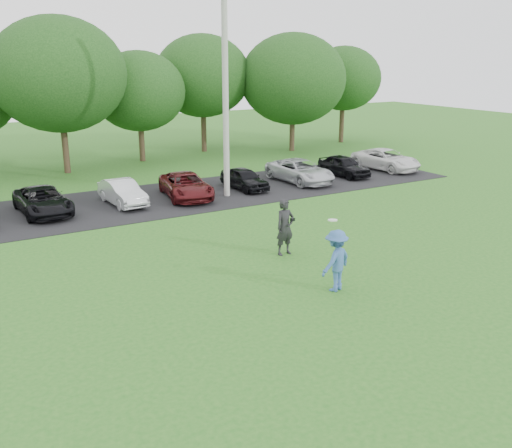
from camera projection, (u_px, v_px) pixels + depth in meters
The scene contains 7 objects.
ground at pixel (319, 300), 15.92m from camera, with size 100.00×100.00×0.00m, color #23621C.
parking_lot at pixel (154, 200), 26.67m from camera, with size 32.00×6.50×0.03m, color black.
utility_pole at pixel (225, 82), 25.89m from camera, with size 0.28×0.28×10.70m, color #A7A7A2.
frisbee_player at pixel (336, 260), 16.31m from camera, with size 1.33×1.02×2.18m.
camera_bystander at pixel (285, 227), 19.24m from camera, with size 0.74×0.52×1.94m.
parked_cars at pixel (156, 188), 26.40m from camera, with size 31.14×4.80×1.19m.
tree_row at pixel (116, 83), 34.06m from camera, with size 42.39×9.85×8.64m.
Camera 1 is at (-8.90, -11.75, 6.60)m, focal length 40.00 mm.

